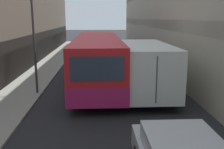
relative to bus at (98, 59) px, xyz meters
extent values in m
plane|color=#232326|center=(0.60, -1.46, -1.53)|extent=(150.00, 150.00, 0.00)
cube|color=gray|center=(-4.14, -1.46, -1.47)|extent=(2.35, 60.00, 0.12)
cube|color=#333D47|center=(5.31, -1.46, 2.00)|extent=(1.08, 60.00, 0.70)
cube|color=#B7B7BC|center=(1.98, -10.70, -0.41)|extent=(1.67, 2.28, 0.47)
cube|color=red|center=(0.00, 0.00, 0.11)|extent=(2.58, 11.94, 2.43)
cube|color=#B21E5B|center=(0.00, 0.00, -0.68)|extent=(2.60, 11.97, 0.85)
cube|color=#2D3847|center=(0.00, 0.00, 0.47)|extent=(2.61, 10.99, 0.78)
cube|color=#2D3847|center=(0.00, -5.98, 0.54)|extent=(2.11, 0.04, 0.97)
cylinder|color=black|center=(-1.13, 3.71, -1.03)|extent=(0.24, 1.00, 1.00)
cylinder|color=black|center=(1.13, 3.71, -1.03)|extent=(0.24, 1.00, 1.00)
cylinder|color=black|center=(-1.13, -3.70, -1.03)|extent=(0.24, 1.00, 1.00)
cylinder|color=black|center=(1.13, -3.70, -1.03)|extent=(0.24, 1.00, 1.00)
cube|color=silver|center=(2.39, 1.19, -0.22)|extent=(2.37, 2.30, 1.80)
cube|color=silver|center=(2.39, -2.91, 0.03)|extent=(2.47, 5.90, 2.29)
cube|color=#4C4C4C|center=(2.39, -5.86, 0.03)|extent=(0.05, 0.02, 1.95)
cylinder|color=black|center=(1.28, 1.19, -1.05)|extent=(0.22, 0.96, 0.96)
cylinder|color=black|center=(3.50, 1.19, -1.05)|extent=(0.22, 0.96, 0.96)
cylinder|color=black|center=(1.28, -4.53, -1.05)|extent=(0.22, 0.96, 0.96)
cylinder|color=black|center=(3.50, -4.53, -1.05)|extent=(0.22, 0.96, 0.96)
cube|color=navy|center=(-0.17, 10.57, -0.39)|extent=(1.98, 4.20, 1.76)
cube|color=#2D3847|center=(-0.17, 12.36, -0.08)|extent=(1.58, 0.04, 0.62)
cylinder|color=black|center=(-1.06, 11.79, -1.21)|extent=(0.16, 0.64, 0.64)
cylinder|color=black|center=(0.72, 11.79, -1.21)|extent=(0.16, 0.64, 0.64)
cylinder|color=black|center=(-1.06, 9.35, -1.21)|extent=(0.16, 0.64, 0.64)
cylinder|color=black|center=(0.72, 9.35, -1.21)|extent=(0.16, 0.64, 0.64)
cylinder|color=#38383D|center=(-3.22, -2.42, 2.43)|extent=(0.12, 0.12, 7.67)
camera|label=1|loc=(0.06, -16.02, 2.48)|focal=42.00mm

